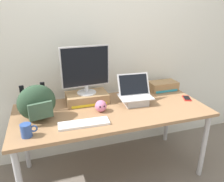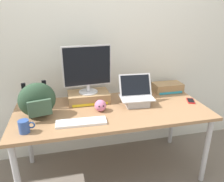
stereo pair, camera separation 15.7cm
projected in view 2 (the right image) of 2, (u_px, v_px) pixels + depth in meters
The scene contains 12 objects.
ground_plane at pixel (112, 170), 2.30m from camera, with size 20.00×20.00×0.00m, color #70665B.
back_wall at pixel (101, 40), 2.28m from camera, with size 7.00×0.10×2.60m, color silver.
desk at pixel (112, 115), 2.06m from camera, with size 1.80×0.79×0.72m.
toner_box_yellow at pixel (89, 97), 2.19m from camera, with size 0.41×0.25×0.10m.
desktop_monitor at pixel (87, 69), 2.08m from camera, with size 0.48×0.19×0.47m.
open_laptop at pixel (136, 98), 2.12m from camera, with size 0.33×0.25×0.28m.
external_keyboard at pixel (81, 122), 1.78m from camera, with size 0.42×0.14×0.02m.
messenger_backpack at pixel (37, 100), 1.86m from camera, with size 0.35×0.29×0.30m.
coffee_mug at pixel (24, 126), 1.63m from camera, with size 0.12×0.08×0.10m.
cell_phone at pixel (191, 101), 2.20m from camera, with size 0.11×0.15×0.01m.
plush_toy at pixel (100, 106), 1.98m from camera, with size 0.11×0.11×0.11m.
toner_box_cyan at pixel (167, 87), 2.44m from camera, with size 0.32×0.18×0.10m.
Camera 2 is at (-0.42, -1.80, 1.61)m, focal length 34.62 mm.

